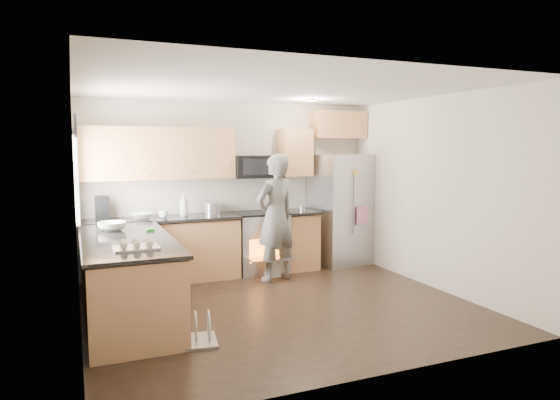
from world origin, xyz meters
name	(u,v)px	position (x,y,z in m)	size (l,w,h in m)	color
ground	(282,307)	(0.00, 0.00, 0.00)	(4.50, 4.50, 0.00)	black
room_shell	(278,168)	(-0.04, 0.02, 1.67)	(4.54, 4.04, 2.62)	beige
back_cabinet_run	(199,212)	(-0.59, 1.75, 0.96)	(4.45, 0.64, 2.50)	#B68549
peninsula	(128,279)	(-1.75, 0.25, 0.46)	(0.96, 2.36, 1.03)	#B68549
stove_range	(260,228)	(0.35, 1.69, 0.68)	(0.76, 0.97, 1.79)	#B7B7BC
refrigerator	(341,209)	(1.77, 1.70, 0.90)	(0.99, 0.83, 1.80)	#B7B7BC
person	(275,218)	(0.39, 1.16, 0.91)	(0.67, 0.44, 1.83)	slate
dish_rack	(189,335)	(-1.28, -0.70, 0.09)	(0.58, 0.50, 0.33)	#B7B7BC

